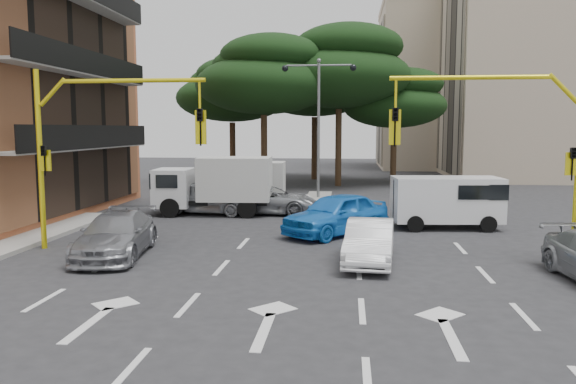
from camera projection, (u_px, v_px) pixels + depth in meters
The scene contains 19 objects.
ground at pixel (289, 270), 16.23m from camera, with size 120.00×120.00×0.00m, color #28282B.
median_strip at pixel (318, 198), 32.03m from camera, with size 1.40×6.00×0.15m, color gray.
apartment_beige_far at pixel (459, 86), 57.40m from camera, with size 16.20×12.15×16.70m.
pine_left_near at pixel (265, 75), 37.48m from camera, with size 9.15×9.15×10.23m.
pine_center at pixel (340, 67), 38.85m from camera, with size 9.98×9.98×11.16m.
pine_left_far at pixel (233, 90), 41.82m from camera, with size 8.32×8.32×9.30m.
pine_right at pixel (395, 98), 40.64m from camera, with size 7.49×7.49×8.37m.
pine_back at pixel (315, 83), 44.08m from camera, with size 9.15×9.15×10.23m.
signal_mast_right at pixel (518, 134), 17.05m from camera, with size 5.79×0.37×6.00m.
signal_mast_left at pixel (90, 134), 18.47m from camera, with size 5.79×0.37×6.00m.
street_lamp_center at pixel (319, 104), 31.43m from camera, with size 4.16×0.36×7.77m.
car_white_hatch at pixel (370, 242), 16.96m from camera, with size 1.37×3.94×1.30m, color white.
car_blue_compact at pixel (336, 214), 21.51m from camera, with size 1.89×4.70×1.60m, color blue.
car_silver_wagon at pixel (116, 235), 17.88m from camera, with size 1.92×4.72×1.37m, color gray.
car_silver_cross_a at pixel (270, 200), 26.75m from camera, with size 2.18×4.73×1.31m, color #919398.
car_silver_cross_b at pixel (207, 197), 26.74m from camera, with size 1.86×4.63×1.58m, color #AAAEB3.
van_white at pixel (446, 202), 22.84m from camera, with size 1.94×4.28×2.14m, color white, non-canonical shape.
box_truck_a at pixel (214, 186), 26.44m from camera, with size 2.33×5.54×2.73m, color silver, non-canonical shape.
box_truck_b at pixel (243, 183), 30.26m from camera, with size 1.95×4.63×2.28m, color white, non-canonical shape.
Camera 1 is at (1.64, -15.79, 4.07)m, focal length 35.00 mm.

